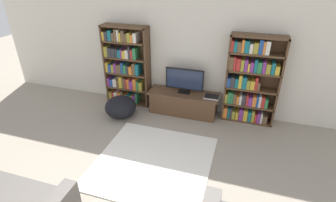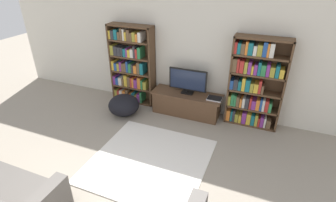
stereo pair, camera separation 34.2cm
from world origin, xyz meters
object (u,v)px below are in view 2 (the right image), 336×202
at_px(bookshelf_right, 254,84).
at_px(beanbag_ottoman, 124,105).
at_px(tv_stand, 186,103).
at_px(laptop, 215,99).
at_px(bookshelf_left, 131,66).
at_px(television, 188,81).

xyz_separation_m(bookshelf_right, beanbag_ottoman, (-2.50, -0.65, -0.64)).
distance_m(tv_stand, beanbag_ottoman, 1.33).
bearing_deg(laptop, beanbag_ottoman, -164.49).
height_order(bookshelf_right, tv_stand, bookshelf_right).
bearing_deg(bookshelf_left, television, -4.18).
height_order(bookshelf_left, beanbag_ottoman, bookshelf_left).
distance_m(bookshelf_left, bookshelf_right, 2.64).
height_order(tv_stand, laptop, laptop).
bearing_deg(laptop, tv_stand, 177.44).
bearing_deg(bookshelf_right, bookshelf_left, 179.99).
bearing_deg(laptop, bookshelf_left, 175.57).
bearing_deg(bookshelf_left, beanbag_ottoman, -78.19).
distance_m(bookshelf_right, laptop, 0.79).
bearing_deg(tv_stand, laptop, -2.56).
bearing_deg(television, beanbag_ottoman, -155.55).
height_order(tv_stand, beanbag_ottoman, tv_stand).
relative_size(television, beanbag_ottoman, 1.22).
xyz_separation_m(tv_stand, beanbag_ottoman, (-1.22, -0.53, -0.02)).
bearing_deg(bookshelf_right, laptop, -167.65).
distance_m(bookshelf_right, television, 1.29).
height_order(television, beanbag_ottoman, television).
xyz_separation_m(tv_stand, laptop, (0.59, -0.03, 0.25)).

